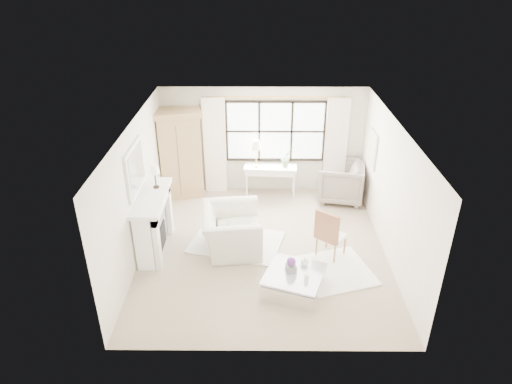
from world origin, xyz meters
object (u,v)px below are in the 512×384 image
at_px(armoire, 180,153).
at_px(club_armchair, 232,230).
at_px(console_table, 270,181).
at_px(coffee_table, 294,282).

bearing_deg(armoire, club_armchair, -73.05).
height_order(armoire, console_table, armoire).
relative_size(console_table, club_armchair, 0.99).
bearing_deg(armoire, coffee_table, -68.33).
bearing_deg(armoire, console_table, -13.55).
bearing_deg(coffee_table, armoire, 144.41).
xyz_separation_m(console_table, coffee_table, (0.36, -3.70, -0.22)).
distance_m(armoire, club_armchair, 2.84).
height_order(console_table, club_armchair, club_armchair).
relative_size(armoire, club_armchair, 1.67).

